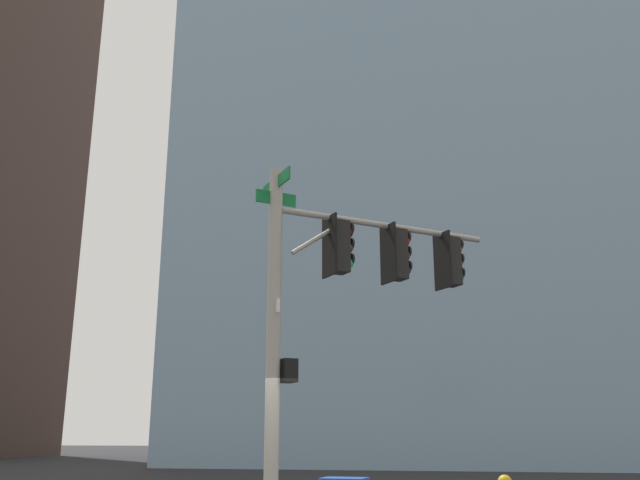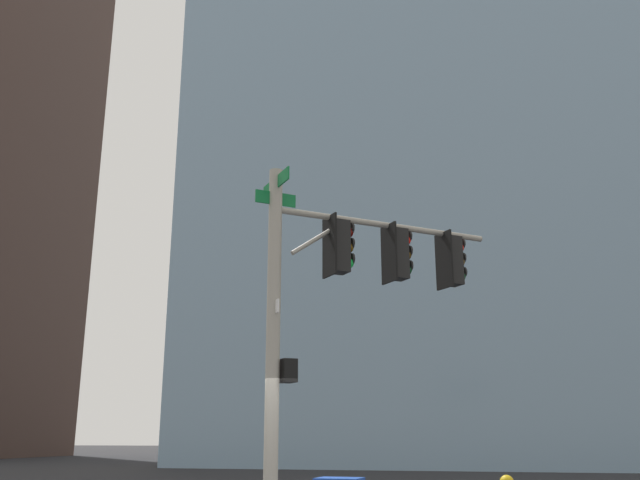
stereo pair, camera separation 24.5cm
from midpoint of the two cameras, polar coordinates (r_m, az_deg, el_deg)
The scene contains 4 objects.
signal_pole_assembly at distance 12.96m, azimuth 2.81°, elevation -3.71°, with size 3.42×4.05×6.29m.
building_brick_nearside at distance 53.88m, azimuth 11.42°, elevation 14.33°, with size 24.91×19.21×56.60m, color #845B47.
building_brick_midblock at distance 46.16m, azimuth 13.48°, elevation 2.39°, with size 18.06×16.79×31.20m, color brown.
building_glass_tower at distance 57.25m, azimuth 11.69°, elevation 13.92°, with size 32.14×32.13×59.21m, color #7A99B2.
Camera 2 is at (11.13, 3.45, 1.55)m, focal length 39.01 mm.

